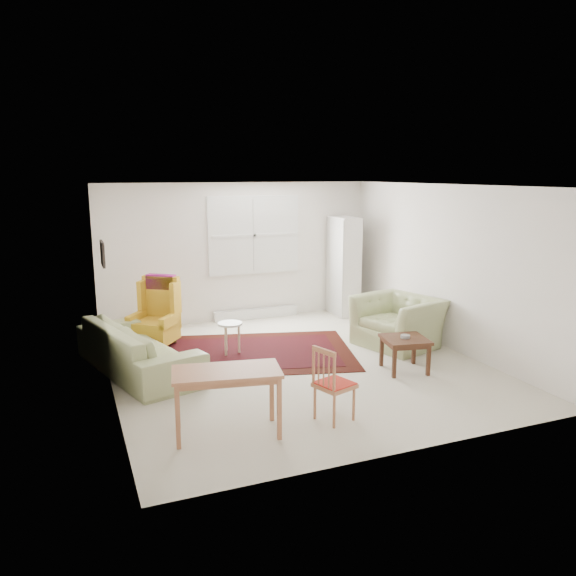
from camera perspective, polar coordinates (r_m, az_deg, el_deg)
name	(u,v)px	position (r m, az deg, el deg)	size (l,w,h in m)	color
room	(292,275)	(7.90, 0.37, 1.36)	(5.04, 5.54, 2.51)	beige
rug	(246,352)	(8.52, -4.25, -6.52)	(3.16, 2.03, 0.03)	black
sofa	(138,338)	(7.89, -15.04, -4.97)	(2.31, 0.90, 0.93)	#9AA36D
armchair	(398,317)	(8.92, 11.14, -2.89)	(1.19, 1.04, 0.92)	#9AA36D
wingback_chair	(154,312)	(8.91, -13.50, -2.43)	(0.63, 0.67, 1.10)	gold
coffee_table	(405,354)	(7.88, 11.75, -6.59)	(0.58, 0.58, 0.47)	#442315
stool	(230,338)	(8.45, -5.89, -5.08)	(0.37, 0.37, 0.49)	white
cabinet	(344,266)	(10.68, 5.69, 2.22)	(0.39, 0.74, 1.86)	silver
desk	(227,402)	(5.93, -6.19, -11.45)	(1.10, 0.55, 0.70)	#AD6C46
desk_chair	(335,383)	(6.20, 4.76, -9.61)	(0.37, 0.37, 0.85)	#AD6C46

